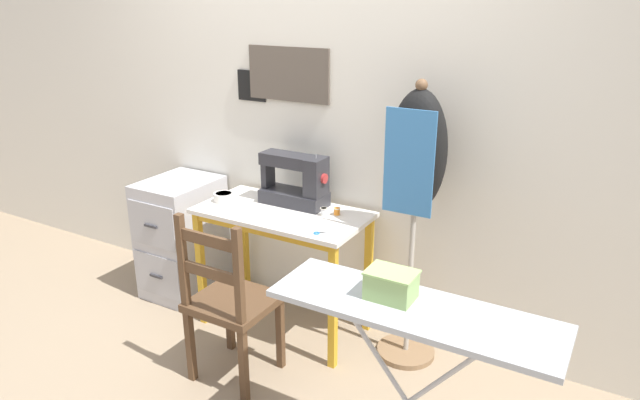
{
  "coord_description": "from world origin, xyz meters",
  "views": [
    {
      "loc": [
        1.69,
        -2.25,
        1.9
      ],
      "look_at": [
        0.26,
        0.23,
        0.86
      ],
      "focal_mm": 32.0,
      "sensor_mm": 36.0,
      "label": 1
    }
  ],
  "objects": [
    {
      "name": "ground_plane",
      "position": [
        0.0,
        0.0,
        0.0
      ],
      "size": [
        14.0,
        14.0,
        0.0
      ],
      "primitive_type": "plane",
      "color": "gray"
    },
    {
      "name": "wall_back",
      "position": [
        -0.0,
        0.57,
        1.28
      ],
      "size": [
        10.0,
        0.07,
        2.55
      ],
      "color": "silver",
      "rests_on": "ground_plane"
    },
    {
      "name": "sewing_table",
      "position": [
        0.0,
        0.24,
        0.64
      ],
      "size": [
        0.98,
        0.51,
        0.74
      ],
      "color": "silver",
      "rests_on": "ground_plane"
    },
    {
      "name": "sewing_machine",
      "position": [
        0.02,
        0.38,
        0.88
      ],
      "size": [
        0.41,
        0.17,
        0.32
      ],
      "color": "#28282D",
      "rests_on": "sewing_table"
    },
    {
      "name": "fabric_bowl",
      "position": [
        -0.38,
        0.21,
        0.77
      ],
      "size": [
        0.12,
        0.12,
        0.05
      ],
      "color": "silver",
      "rests_on": "sewing_table"
    },
    {
      "name": "scissors",
      "position": [
        0.36,
        0.09,
        0.75
      ],
      "size": [
        0.13,
        0.1,
        0.01
      ],
      "color": "silver",
      "rests_on": "sewing_table"
    },
    {
      "name": "thread_spool_near_machine",
      "position": [
        0.24,
        0.31,
        0.77
      ],
      "size": [
        0.04,
        0.04,
        0.04
      ],
      "color": "silver",
      "rests_on": "sewing_table"
    },
    {
      "name": "thread_spool_mid_table",
      "position": [
        0.3,
        0.35,
        0.77
      ],
      "size": [
        0.04,
        0.04,
        0.04
      ],
      "color": "orange",
      "rests_on": "sewing_table"
    },
    {
      "name": "wooden_chair",
      "position": [
        0.04,
        -0.29,
        0.44
      ],
      "size": [
        0.4,
        0.38,
        0.93
      ],
      "color": "#513823",
      "rests_on": "ground_plane"
    },
    {
      "name": "filing_cabinet",
      "position": [
        -0.82,
        0.28,
        0.39
      ],
      "size": [
        0.41,
        0.51,
        0.78
      ],
      "color": "#B7B7BC",
      "rests_on": "ground_plane"
    },
    {
      "name": "dress_form",
      "position": [
        0.75,
        0.34,
        1.08
      ],
      "size": [
        0.32,
        0.32,
        1.52
      ],
      "color": "#846647",
      "rests_on": "ground_plane"
    },
    {
      "name": "ironing_board",
      "position": [
        1.08,
        -0.5,
        0.78
      ],
      "size": [
        1.07,
        0.33,
        0.83
      ],
      "color": "#ADB2B7",
      "rests_on": "ground_plane"
    },
    {
      "name": "storage_box",
      "position": [
        0.98,
        -0.48,
        0.88
      ],
      "size": [
        0.18,
        0.13,
        0.11
      ],
      "color": "#8EB266",
      "rests_on": "ironing_board"
    }
  ]
}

